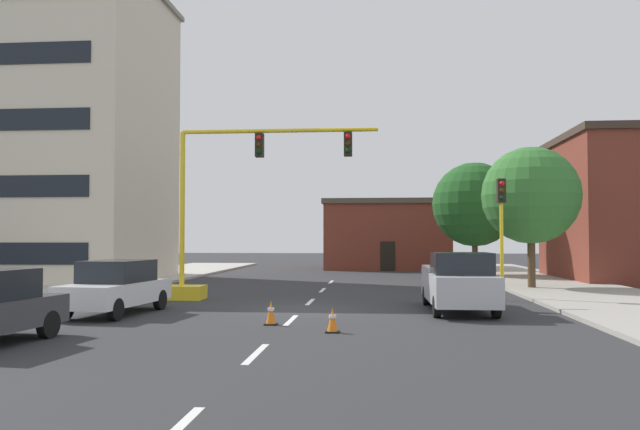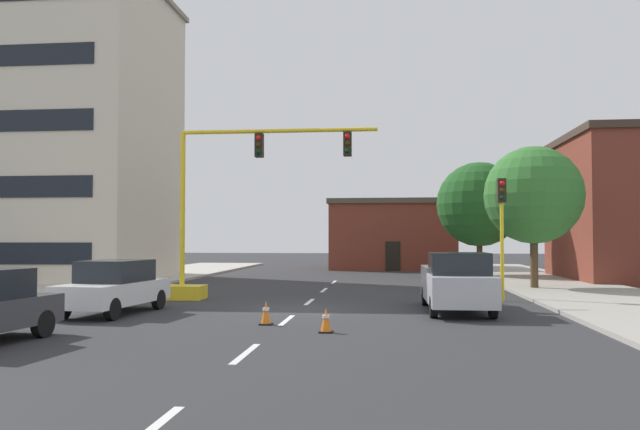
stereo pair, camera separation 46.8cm
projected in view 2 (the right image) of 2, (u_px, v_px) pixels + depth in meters
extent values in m
plane|color=#2D2D30|center=(301.00, 309.00, 21.97)|extent=(160.00, 160.00, 0.00)
cube|color=#B2ADA3|center=(91.00, 287.00, 31.16)|extent=(6.00, 56.00, 0.14)
cube|color=#9E998E|center=(577.00, 291.00, 28.69)|extent=(6.00, 56.00, 0.14)
cube|color=silver|center=(246.00, 353.00, 13.53)|extent=(0.16, 2.40, 0.01)
cube|color=silver|center=(287.00, 320.00, 18.99)|extent=(0.16, 2.40, 0.01)
cube|color=silver|center=(310.00, 302.00, 24.46)|extent=(0.16, 2.40, 0.01)
cube|color=silver|center=(324.00, 290.00, 29.92)|extent=(0.16, 2.40, 0.01)
cube|color=silver|center=(334.00, 282.00, 35.39)|extent=(0.16, 2.40, 0.01)
cube|color=beige|center=(40.00, 137.00, 37.63)|extent=(14.29, 10.36, 16.86)
cube|color=brown|center=(392.00, 237.00, 51.37)|extent=(9.62, 8.44, 5.06)
cube|color=#4C4238|center=(392.00, 203.00, 51.47)|extent=(9.92, 8.74, 0.40)
cube|color=black|center=(393.00, 256.00, 47.10)|extent=(1.10, 0.06, 2.20)
cube|color=yellow|center=(182.00, 292.00, 25.57)|extent=(1.80, 1.20, 0.55)
cylinder|color=yellow|center=(183.00, 209.00, 25.69)|extent=(0.20, 0.20, 6.20)
cylinder|color=yellow|center=(279.00, 131.00, 25.38)|extent=(7.88, 0.16, 0.16)
cube|color=black|center=(259.00, 145.00, 25.44)|extent=(0.32, 0.36, 0.95)
sphere|color=red|center=(258.00, 138.00, 25.26)|extent=(0.20, 0.20, 0.20)
sphere|color=#38280A|center=(258.00, 145.00, 25.25)|extent=(0.20, 0.20, 0.20)
sphere|color=black|center=(258.00, 152.00, 25.24)|extent=(0.20, 0.20, 0.20)
cube|color=black|center=(348.00, 144.00, 25.06)|extent=(0.32, 0.36, 0.95)
sphere|color=red|center=(347.00, 136.00, 24.88)|extent=(0.20, 0.20, 0.20)
sphere|color=#38280A|center=(347.00, 144.00, 24.87)|extent=(0.20, 0.20, 0.20)
sphere|color=black|center=(347.00, 151.00, 24.86)|extent=(0.20, 0.20, 0.20)
cylinder|color=yellow|center=(502.00, 240.00, 24.83)|extent=(0.14, 0.14, 4.80)
cube|color=black|center=(501.00, 191.00, 24.90)|extent=(0.32, 0.36, 0.95)
sphere|color=red|center=(502.00, 183.00, 24.73)|extent=(0.20, 0.20, 0.20)
sphere|color=#38280A|center=(502.00, 190.00, 24.72)|extent=(0.20, 0.20, 0.20)
sphere|color=black|center=(502.00, 198.00, 24.71)|extent=(0.20, 0.20, 0.20)
cylinder|color=#4C3823|center=(480.00, 256.00, 39.89)|extent=(0.36, 0.36, 2.59)
sphere|color=#1E511E|center=(479.00, 204.00, 40.00)|extent=(5.32, 5.32, 5.32)
cylinder|color=#4C3823|center=(534.00, 261.00, 29.75)|extent=(0.36, 0.36, 2.76)
sphere|color=#33702D|center=(533.00, 195.00, 29.86)|extent=(4.60, 4.60, 4.60)
cube|color=#BCBCC1|center=(456.00, 287.00, 21.31)|extent=(2.07, 5.42, 0.95)
cube|color=#1E2328|center=(459.00, 264.00, 20.45)|extent=(1.86, 1.82, 0.70)
cube|color=#BCBCC1|center=(452.00, 269.00, 22.52)|extent=(2.04, 2.83, 0.16)
cylinder|color=black|center=(493.00, 307.00, 19.38)|extent=(0.23, 0.68, 0.68)
cylinder|color=black|center=(433.00, 307.00, 19.56)|extent=(0.23, 0.68, 0.68)
cylinder|color=black|center=(475.00, 296.00, 23.04)|extent=(0.23, 0.68, 0.68)
cylinder|color=black|center=(425.00, 296.00, 23.21)|extent=(0.23, 0.68, 0.68)
cube|color=white|center=(114.00, 293.00, 20.60)|extent=(2.27, 4.66, 0.70)
cube|color=#1E2328|center=(116.00, 271.00, 20.72)|extent=(1.91, 2.45, 0.70)
cylinder|color=black|center=(115.00, 299.00, 22.25)|extent=(0.28, 0.70, 0.68)
cylinder|color=black|center=(159.00, 299.00, 21.92)|extent=(0.28, 0.70, 0.68)
cylinder|color=black|center=(63.00, 308.00, 19.25)|extent=(0.28, 0.70, 0.68)
cylinder|color=black|center=(112.00, 309.00, 18.92)|extent=(0.28, 0.70, 0.68)
cylinder|color=black|center=(43.00, 324.00, 15.72)|extent=(0.30, 0.70, 0.68)
cube|color=black|center=(266.00, 324.00, 18.01)|extent=(0.36, 0.36, 0.04)
cone|color=orange|center=(266.00, 312.00, 18.02)|extent=(0.28, 0.28, 0.65)
cylinder|color=white|center=(266.00, 309.00, 18.03)|extent=(0.19, 0.19, 0.08)
cube|color=black|center=(326.00, 332.00, 16.52)|extent=(0.36, 0.36, 0.04)
cone|color=orange|center=(326.00, 319.00, 16.53)|extent=(0.28, 0.28, 0.61)
cylinder|color=white|center=(326.00, 316.00, 16.53)|extent=(0.19, 0.19, 0.08)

